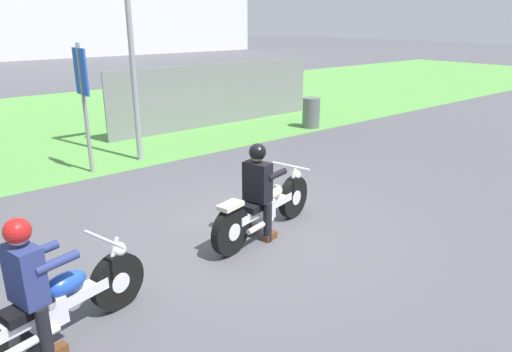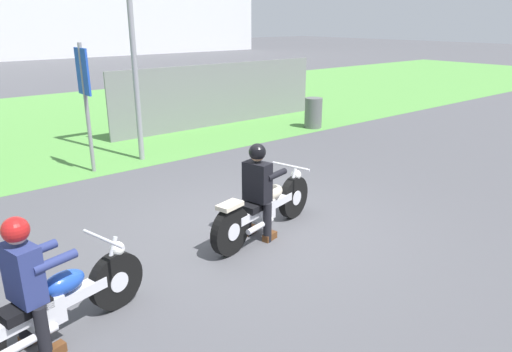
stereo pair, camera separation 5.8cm
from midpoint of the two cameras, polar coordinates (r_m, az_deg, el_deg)
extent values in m
plane|color=#4C4C51|center=(7.08, -0.36, -6.74)|extent=(120.00, 120.00, 0.00)
cube|color=#549342|center=(15.76, -24.13, 5.90)|extent=(60.00, 12.00, 0.01)
cylinder|color=black|center=(7.48, 4.33, -2.56)|extent=(0.68, 0.28, 0.67)
cylinder|color=silver|center=(7.48, 4.33, -2.56)|extent=(0.26, 0.19, 0.24)
cylinder|color=black|center=(6.31, -3.35, -6.71)|extent=(0.68, 0.28, 0.67)
cylinder|color=silver|center=(6.31, -3.35, -6.71)|extent=(0.26, 0.19, 0.24)
cube|color=silver|center=(6.84, 0.83, -3.85)|extent=(1.25, 0.44, 0.12)
cube|color=silver|center=(6.81, 0.58, -4.14)|extent=(0.37, 0.31, 0.28)
ellipsoid|color=beige|center=(6.91, 1.70, -2.01)|extent=(0.48, 0.34, 0.22)
cube|color=black|center=(6.64, -0.28, -3.64)|extent=(0.48, 0.34, 0.10)
cube|color=beige|center=(6.16, -3.42, -3.62)|extent=(0.40, 0.28, 0.06)
cylinder|color=silver|center=(7.35, 4.17, -0.86)|extent=(0.26, 0.11, 0.53)
cylinder|color=silver|center=(7.22, 4.01, 1.21)|extent=(0.19, 0.65, 0.04)
sphere|color=white|center=(7.40, 4.64, 0.17)|extent=(0.16, 0.16, 0.16)
cylinder|color=silver|center=(6.60, 0.29, -6.05)|extent=(0.55, 0.21, 0.08)
cylinder|color=black|center=(6.85, -1.28, -4.93)|extent=(0.12, 0.12, 0.59)
cube|color=#593319|center=(7.00, -0.97, -6.60)|extent=(0.26, 0.15, 0.10)
cylinder|color=black|center=(6.66, 1.18, -5.66)|extent=(0.12, 0.12, 0.59)
cube|color=#593319|center=(6.81, 1.46, -7.36)|extent=(0.26, 0.15, 0.10)
cube|color=black|center=(6.54, -0.07, -0.69)|extent=(0.31, 0.42, 0.56)
cylinder|color=black|center=(6.78, -0.12, 0.72)|extent=(0.43, 0.19, 0.09)
cylinder|color=black|center=(6.60, 2.25, 0.18)|extent=(0.43, 0.19, 0.09)
sphere|color=tan|center=(6.42, -0.07, 2.68)|extent=(0.20, 0.20, 0.20)
sphere|color=black|center=(6.42, -0.07, 2.94)|extent=(0.24, 0.24, 0.24)
cylinder|color=black|center=(5.44, -16.84, -12.14)|extent=(0.65, 0.27, 0.64)
cylinder|color=silver|center=(5.44, -16.84, -12.14)|extent=(0.25, 0.19, 0.22)
cube|color=silver|center=(5.06, -24.04, -14.47)|extent=(1.23, 0.43, 0.12)
cube|color=silver|center=(5.06, -24.51, -14.87)|extent=(0.37, 0.31, 0.28)
ellipsoid|color=#1E47B2|center=(5.04, -22.53, -12.00)|extent=(0.48, 0.34, 0.22)
cube|color=black|center=(4.93, -26.45, -14.40)|extent=(0.48, 0.34, 0.10)
cylinder|color=silver|center=(5.29, -17.53, -10.00)|extent=(0.26, 0.11, 0.53)
cylinder|color=silver|center=(5.14, -18.29, -7.35)|extent=(0.19, 0.65, 0.04)
sphere|color=white|center=(5.30, -16.69, -8.54)|extent=(0.16, 0.16, 0.16)
cylinder|color=silver|center=(4.93, -26.08, -17.74)|extent=(0.55, 0.21, 0.08)
cylinder|color=black|center=(5.20, -26.67, -15.47)|extent=(0.12, 0.12, 0.57)
cube|color=#593319|center=(5.35, -25.70, -17.35)|extent=(0.26, 0.15, 0.10)
cylinder|color=black|center=(4.92, -24.62, -17.19)|extent=(0.12, 0.12, 0.57)
cube|color=navy|center=(4.78, -26.63, -10.68)|extent=(0.31, 0.42, 0.56)
cylinder|color=navy|center=(4.96, -25.45, -8.35)|extent=(0.43, 0.19, 0.09)
cylinder|color=navy|center=(4.69, -23.41, -9.63)|extent=(0.43, 0.19, 0.09)
sphere|color=#D8A884|center=(4.61, -27.34, -6.30)|extent=(0.20, 0.20, 0.20)
sphere|color=#B21919|center=(4.60, -27.40, -5.96)|extent=(0.24, 0.24, 0.24)
cylinder|color=gray|center=(10.52, -15.34, 17.52)|extent=(0.12, 0.12, 5.89)
cylinder|color=#595E5B|center=(13.82, 6.61, 7.65)|extent=(0.50, 0.50, 0.87)
cylinder|color=gray|center=(10.06, -20.24, 7.56)|extent=(0.08, 0.08, 2.60)
cube|color=#1E47B2|center=(9.96, -20.72, 11.79)|extent=(0.04, 0.60, 0.90)
cube|color=slate|center=(14.12, -4.68, 9.86)|extent=(7.00, 0.06, 1.80)
camera|label=1|loc=(0.03, -90.24, -0.08)|focal=32.86mm
camera|label=2|loc=(0.03, 89.76, 0.08)|focal=32.86mm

